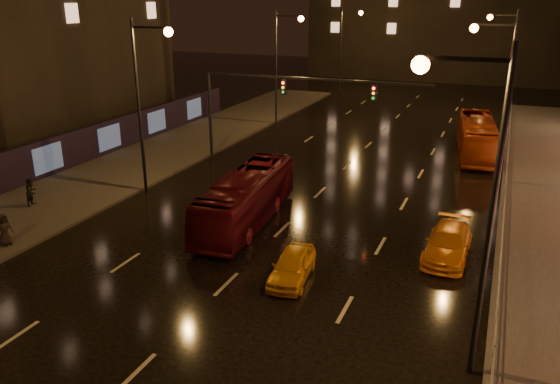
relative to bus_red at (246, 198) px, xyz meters
The scene contains 12 objects.
ground 10.12m from the bus_red, 78.19° to the left, with size 140.00×140.00×0.00m, color black.
sidewalk_left 12.48m from the bus_red, 157.16° to the left, with size 7.00×70.00×0.15m, color #38332D.
hoarding_left 15.26m from the bus_red, behind, with size 0.30×46.00×2.50m, color black.
traffic_signal 10.82m from the bus_red, 107.03° to the left, with size 15.31×0.32×6.20m.
streetlight_right 14.61m from the bus_red, 36.70° to the right, with size 2.64×0.50×10.00m.
railing_right 14.54m from the bus_red, 32.55° to the left, with size 0.05×56.00×1.00m.
bus_red is the anchor object (origin of this frame).
bus_curb 20.62m from the bus_red, 60.92° to the left, with size 2.33×9.96×2.77m, color #A83910.
taxi_near 6.51m from the bus_red, 47.48° to the right, with size 1.45×3.61×1.23m, color orange.
taxi_far 10.08m from the bus_red, ahead, with size 1.83×4.51×1.31m, color orange.
pedestrian_b 12.15m from the bus_red, 167.52° to the right, with size 0.75×0.58×1.54m, color black.
pedestrian_c 11.43m from the bus_red, 141.96° to the right, with size 0.76×0.50×1.56m, color black.
Camera 1 is at (9.53, -13.30, 11.01)m, focal length 35.00 mm.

